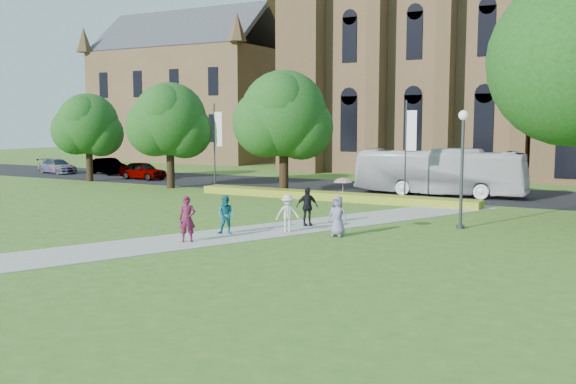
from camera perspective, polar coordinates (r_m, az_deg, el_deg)
The scene contains 21 objects.
ground at distance 26.70m, azimuth -4.31°, elevation -3.98°, with size 160.00×160.00×0.00m, color #3A661E.
road at distance 44.64m, azimuth 9.85°, elevation 0.12°, with size 160.00×10.00×0.02m, color black.
footpath at distance 27.53m, azimuth -3.17°, elevation -3.62°, with size 3.20×30.00×0.04m, color #B2B2A8.
flower_hedge at distance 39.08m, azimuth 3.82°, elevation -0.36°, with size 18.00×1.40×0.45m, color gold.
building_west at distance 80.34m, azimuth -8.39°, elevation 9.44°, with size 22.00×14.00×18.30m.
streetlamp at distance 29.34m, azimuth 15.24°, elevation 3.23°, with size 0.44×0.44×5.24m.
street_tree_0 at distance 46.46m, azimuth -10.48°, elevation 6.36°, with size 5.20×5.20×7.50m.
street_tree_1 at distance 41.79m, azimuth -0.38°, elevation 6.95°, with size 5.60×5.60×8.05m.
street_tree_2 at distance 53.30m, azimuth -17.34°, elevation 5.78°, with size 4.80×4.80×6.95m.
banner_pole_0 at distance 39.18m, azimuth 10.58°, elevation 4.20°, with size 0.70×0.10×6.00m.
banner_pole_1 at distance 45.55m, azimuth -6.44°, elevation 4.55°, with size 0.70×0.10×6.00m.
tour_coach at distance 42.25m, azimuth 13.32°, elevation 1.75°, with size 2.52×10.78×3.00m, color white.
car_0 at distance 53.80m, azimuth -12.78°, elevation 1.88°, with size 1.70×4.23×1.44m, color gray.
car_1 at distance 59.46m, azimuth -15.67°, elevation 2.21°, with size 1.53×4.38×1.44m, color gray.
car_2 at distance 62.19m, azimuth -19.82°, elevation 2.18°, with size 1.82×4.47×1.30m, color gray.
pedestrian_0 at distance 25.48m, azimuth -8.94°, elevation -2.40°, with size 0.66×0.43×1.80m, color #591431.
pedestrian_1 at distance 27.01m, azimuth -5.51°, elevation -2.04°, with size 0.79×0.62×1.63m, color #176476.
pedestrian_2 at distance 27.40m, azimuth -0.03°, elevation -1.92°, with size 1.03×0.59×1.60m, color silver.
pedestrian_3 at distance 29.05m, azimuth 1.70°, elevation -1.30°, with size 1.03×0.43×1.75m, color black.
pedestrian_4 at distance 26.61m, azimuth 4.43°, elevation -2.13°, with size 0.81×0.53×1.65m, color slate.
parasol at distance 26.48m, azimuth 4.90°, elevation 0.36°, with size 0.76×0.76×0.67m, color #C68C8C.
Camera 1 is at (14.38, -21.99, 4.78)m, focal length 40.00 mm.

